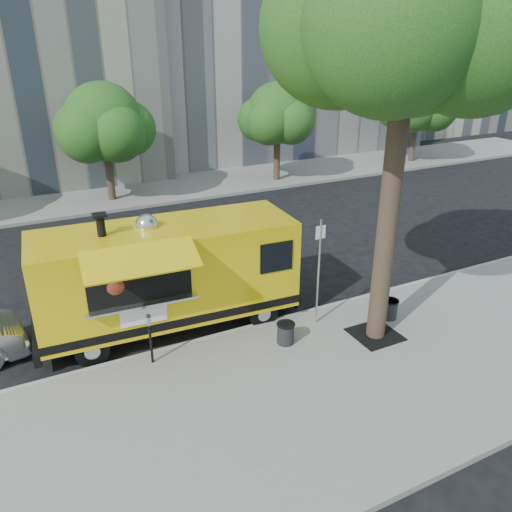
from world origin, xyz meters
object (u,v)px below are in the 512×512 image
at_px(street_tree, 412,2).
at_px(far_tree_c, 278,113).
at_px(far_tree_b, 103,122).
at_px(trash_bin_left, 286,332).
at_px(trash_bin_right, 390,308).
at_px(far_tree_d, 418,100).
at_px(parking_meter, 150,333).
at_px(food_truck, 167,274).
at_px(sign_post, 319,266).

height_order(street_tree, far_tree_c, street_tree).
relative_size(far_tree_b, trash_bin_left, 9.66).
height_order(street_tree, trash_bin_right, street_tree).
relative_size(far_tree_b, far_tree_d, 0.97).
bearing_deg(far_tree_b, trash_bin_left, -85.01).
relative_size(parking_meter, food_truck, 0.19).
xyz_separation_m(street_tree, food_truck, (-4.63, 3.02, -6.38)).
bearing_deg(parking_meter, far_tree_c, 51.34).
xyz_separation_m(far_tree_c, far_tree_d, (10.00, 0.20, 0.17)).
height_order(far_tree_c, trash_bin_right, far_tree_c).
height_order(far_tree_c, far_tree_d, far_tree_d).
relative_size(street_tree, parking_meter, 7.69).
distance_m(street_tree, trash_bin_right, 7.63).
bearing_deg(sign_post, far_tree_d, 40.70).
bearing_deg(sign_post, trash_bin_right, -20.44).
height_order(far_tree_c, food_truck, far_tree_c).
xyz_separation_m(far_tree_d, food_truck, (-20.03, -12.38, -2.26)).
height_order(street_tree, sign_post, street_tree).
bearing_deg(far_tree_c, sign_post, -114.81).
distance_m(street_tree, trash_bin_left, 7.94).
bearing_deg(trash_bin_left, sign_post, 22.17).
height_order(parking_meter, food_truck, food_truck).
relative_size(food_truck, trash_bin_right, 12.77).
height_order(food_truck, trash_bin_left, food_truck).
relative_size(street_tree, far_tree_c, 1.97).
distance_m(far_tree_d, trash_bin_left, 23.25).
bearing_deg(food_truck, far_tree_b, 88.75).
height_order(far_tree_b, trash_bin_left, far_tree_b).
bearing_deg(far_tree_c, far_tree_b, 178.09).
relative_size(far_tree_d, sign_post, 1.88).
bearing_deg(street_tree, far_tree_d, 45.00).
relative_size(far_tree_c, trash_bin_left, 9.15).
bearing_deg(parking_meter, trash_bin_right, -8.11).
height_order(parking_meter, trash_bin_right, parking_meter).
height_order(far_tree_d, food_truck, far_tree_d).
xyz_separation_m(street_tree, sign_post, (-1.05, 1.25, -6.16)).
bearing_deg(far_tree_b, parking_meter, -98.10).
bearing_deg(street_tree, far_tree_b, 103.08).
relative_size(far_tree_c, trash_bin_right, 9.30).
distance_m(street_tree, far_tree_d, 22.17).
relative_size(street_tree, food_truck, 1.44).
xyz_separation_m(far_tree_b, far_tree_c, (9.00, -0.30, -0.12)).
distance_m(far_tree_b, far_tree_d, 19.00).
height_order(far_tree_b, food_truck, far_tree_b).
distance_m(far_tree_b, trash_bin_right, 16.00).
distance_m(food_truck, trash_bin_left, 3.47).
height_order(far_tree_d, trash_bin_right, far_tree_d).
bearing_deg(far_tree_d, food_truck, -148.29).
relative_size(far_tree_d, food_truck, 0.79).
height_order(parking_meter, trash_bin_left, parking_meter).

